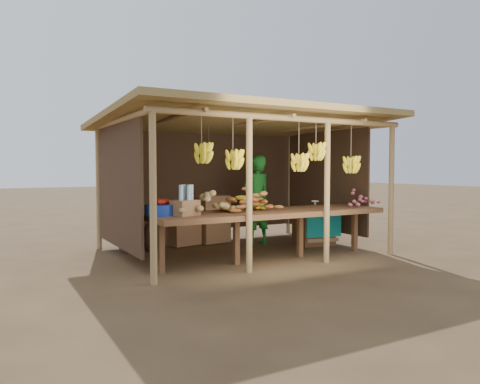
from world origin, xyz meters
TOP-DOWN VIEW (x-y plane):
  - ground at (0.00, 0.00)m, footprint 60.00×60.00m
  - stall_structure at (-0.02, -0.16)m, footprint 4.70×3.50m
  - counter at (0.00, -0.95)m, footprint 3.90×1.05m
  - potato_heap at (-1.18, -0.89)m, footprint 1.18×0.85m
  - sweet_potato_heap at (-0.25, -0.87)m, footprint 1.05×0.80m
  - onion_heap at (1.88, -1.04)m, footprint 0.81×0.59m
  - banana_pile at (-0.33, -0.74)m, footprint 0.62×0.42m
  - tomato_basin at (-1.76, -0.81)m, footprint 0.45×0.45m
  - bottle_box at (-1.46, -1.00)m, footprint 0.42×0.37m
  - vendor at (0.63, 0.46)m, footprint 0.68×0.51m
  - tarp_crate at (1.59, -0.06)m, footprint 0.82×0.74m
  - carton_stack at (-0.24, 1.04)m, footprint 1.27×0.55m
  - burlap_sacks at (-1.49, 0.85)m, footprint 0.90×0.47m

SIDE VIEW (x-z plane):
  - ground at x=0.00m, z-range 0.00..0.00m
  - burlap_sacks at x=-1.49m, z-range -0.04..0.60m
  - tarp_crate at x=1.59m, z-range -0.08..0.79m
  - carton_stack at x=-0.24m, z-range -0.05..0.86m
  - counter at x=0.00m, z-range 0.34..1.14m
  - vendor at x=0.63m, z-range 0.00..1.71m
  - tomato_basin at x=-1.76m, z-range 0.78..1.01m
  - bottle_box at x=-1.46m, z-range 0.75..1.19m
  - banana_pile at x=-0.33m, z-range 0.80..1.15m
  - onion_heap at x=1.88m, z-range 0.80..1.15m
  - sweet_potato_heap at x=-0.25m, z-range 0.80..1.16m
  - potato_heap at x=-1.18m, z-range 0.80..1.17m
  - stall_structure at x=-0.02m, z-range 0.68..3.11m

